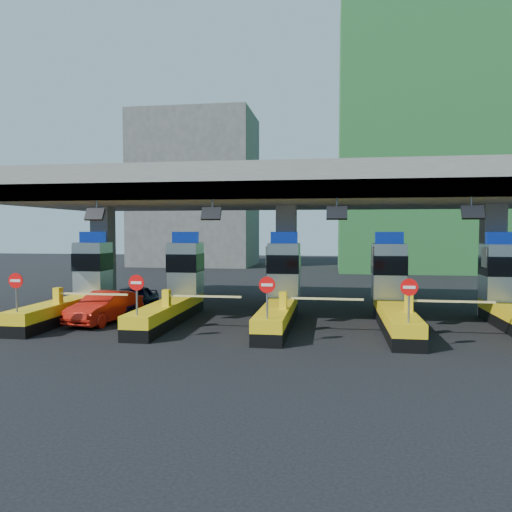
# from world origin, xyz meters

# --- Properties ---
(ground) EXTENTS (120.00, 120.00, 0.00)m
(ground) POSITION_xyz_m (0.00, 0.00, 0.00)
(ground) COLOR black
(ground) RESTS_ON ground
(toll_canopy) EXTENTS (28.00, 12.09, 7.00)m
(toll_canopy) POSITION_xyz_m (0.00, 2.87, 6.13)
(toll_canopy) COLOR slate
(toll_canopy) RESTS_ON ground
(toll_lane_far_left) EXTENTS (4.43, 8.00, 4.16)m
(toll_lane_far_left) POSITION_xyz_m (-10.00, 0.28, 1.40)
(toll_lane_far_left) COLOR black
(toll_lane_far_left) RESTS_ON ground
(toll_lane_left) EXTENTS (4.43, 8.00, 4.16)m
(toll_lane_left) POSITION_xyz_m (-5.00, 0.28, 1.40)
(toll_lane_left) COLOR black
(toll_lane_left) RESTS_ON ground
(toll_lane_center) EXTENTS (4.43, 8.00, 4.16)m
(toll_lane_center) POSITION_xyz_m (0.00, 0.28, 1.40)
(toll_lane_center) COLOR black
(toll_lane_center) RESTS_ON ground
(toll_lane_right) EXTENTS (4.43, 8.00, 4.16)m
(toll_lane_right) POSITION_xyz_m (5.00, 0.28, 1.40)
(toll_lane_right) COLOR black
(toll_lane_right) RESTS_ON ground
(toll_lane_far_right) EXTENTS (4.43, 8.00, 4.16)m
(toll_lane_far_right) POSITION_xyz_m (10.00, 0.28, 1.40)
(toll_lane_far_right) COLOR black
(toll_lane_far_right) RESTS_ON ground
(bg_building_scaffold) EXTENTS (18.00, 12.00, 28.00)m
(bg_building_scaffold) POSITION_xyz_m (12.00, 32.00, 14.00)
(bg_building_scaffold) COLOR #1E5926
(bg_building_scaffold) RESTS_ON ground
(bg_building_concrete) EXTENTS (14.00, 10.00, 18.00)m
(bg_building_concrete) POSITION_xyz_m (-14.00, 36.00, 9.00)
(bg_building_concrete) COLOR #4C4C49
(bg_building_concrete) RESTS_ON ground
(van) EXTENTS (1.96, 4.26, 1.42)m
(van) POSITION_xyz_m (-7.74, 1.21, 0.71)
(van) COLOR black
(van) RESTS_ON ground
(red_car) EXTENTS (2.17, 4.48, 1.42)m
(red_car) POSITION_xyz_m (-7.97, -1.12, 0.71)
(red_car) COLOR red
(red_car) RESTS_ON ground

